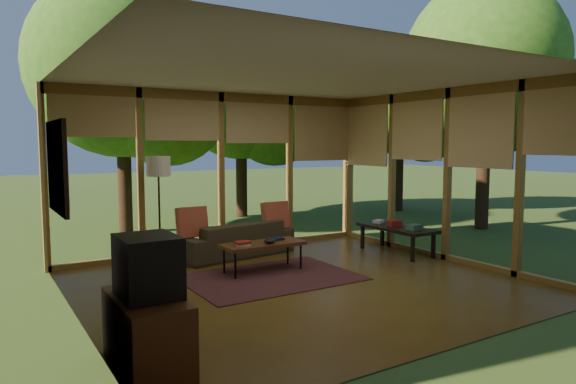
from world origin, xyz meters
TOP-DOWN VIEW (x-y plane):
  - floor at (0.00, 0.00)m, footprint 5.50×5.50m
  - ceiling at (0.00, 0.00)m, footprint 5.50×5.50m
  - wall_left at (-2.75, 0.00)m, footprint 0.04×5.00m
  - wall_front at (0.00, -2.50)m, footprint 5.50×0.04m
  - window_wall_back at (0.00, 2.50)m, footprint 5.50×0.12m
  - window_wall_right at (2.75, 0.00)m, footprint 0.12×5.00m
  - exterior_lawn at (8.00, 8.00)m, footprint 40.00×40.00m
  - tree_nw at (-0.94, 5.25)m, footprint 3.69×3.69m
  - tree_ne at (2.20, 6.19)m, footprint 3.39×3.39m
  - tree_se at (5.69, 1.66)m, footprint 3.35×3.35m
  - tree_far at (6.27, 4.90)m, footprint 2.88×2.88m
  - rug at (-0.20, 0.48)m, footprint 2.30×1.63m
  - sofa at (-0.00, 2.00)m, footprint 2.05×1.05m
  - pillow_left at (-0.75, 1.95)m, footprint 0.47×0.25m
  - pillow_right at (0.75, 1.95)m, footprint 0.46×0.25m
  - ct_book_lower at (-0.47, 0.78)m, footprint 0.21×0.17m
  - ct_book_upper at (-0.47, 0.78)m, footprint 0.21×0.16m
  - ct_book_side at (0.13, 0.91)m, footprint 0.23×0.18m
  - ct_bowl at (-0.07, 0.73)m, footprint 0.16×0.16m
  - media_cabinet at (-2.47, -1.44)m, footprint 0.50×1.00m
  - television at (-2.45, -1.44)m, footprint 0.45×0.55m
  - console_book_a at (2.40, 0.35)m, footprint 0.26×0.20m
  - console_book_b at (2.40, 0.80)m, footprint 0.23×0.18m
  - console_book_c at (2.40, 1.20)m, footprint 0.24×0.21m
  - floor_lamp at (-1.22, 2.09)m, footprint 0.36×0.36m
  - coffee_table at (-0.12, 0.83)m, footprint 1.20×0.50m
  - side_console at (2.40, 0.75)m, footprint 0.60×1.40m
  - wall_painting at (-2.71, 1.40)m, footprint 0.06×1.35m

SIDE VIEW (x-z plane):
  - exterior_lawn at x=8.00m, z-range -0.01..-0.01m
  - floor at x=0.00m, z-range 0.00..0.00m
  - rug at x=-0.20m, z-range 0.00..0.01m
  - sofa at x=0.00m, z-range 0.00..0.57m
  - media_cabinet at x=-2.47m, z-range 0.00..0.60m
  - coffee_table at x=-0.12m, z-range 0.18..0.60m
  - side_console at x=2.40m, z-range 0.18..0.64m
  - ct_book_lower at x=-0.47m, z-range 0.42..0.45m
  - ct_book_side at x=0.13m, z-range 0.42..0.46m
  - ct_bowl at x=-0.07m, z-range 0.42..0.50m
  - ct_book_upper at x=-0.47m, z-range 0.45..0.49m
  - console_book_c at x=2.40m, z-range 0.46..0.51m
  - console_book_a at x=2.40m, z-range 0.46..0.54m
  - console_book_b at x=2.40m, z-range 0.46..0.55m
  - pillow_right at x=0.75m, z-range 0.37..0.85m
  - pillow_left at x=-0.75m, z-range 0.37..0.86m
  - television at x=-2.45m, z-range 0.60..1.10m
  - wall_left at x=-2.75m, z-range 0.00..2.70m
  - wall_front at x=0.00m, z-range 0.00..2.70m
  - window_wall_back at x=0.00m, z-range 0.00..2.70m
  - window_wall_right at x=2.75m, z-range 0.00..2.70m
  - floor_lamp at x=-1.22m, z-range 0.58..2.23m
  - wall_painting at x=-2.71m, z-range 0.98..2.12m
  - ceiling at x=0.00m, z-range 2.70..2.70m
  - tree_far at x=6.27m, z-range 0.76..5.17m
  - tree_ne at x=2.20m, z-range 0.71..5.55m
  - tree_nw at x=-0.94m, z-range 0.77..6.01m
  - tree_se at x=5.69m, z-range 0.95..6.22m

